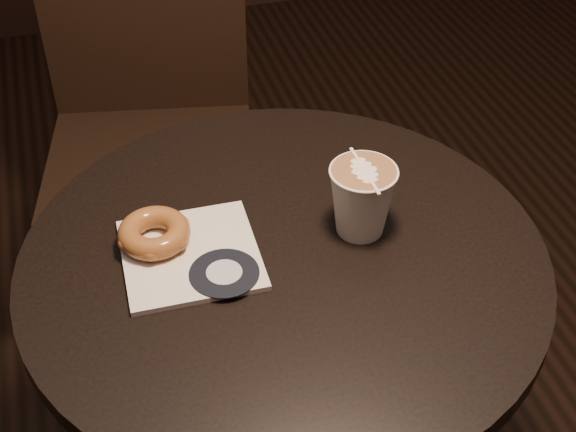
% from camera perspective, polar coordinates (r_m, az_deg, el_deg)
% --- Properties ---
extents(cafe_table, '(0.70, 0.70, 0.75)m').
position_cam_1_polar(cafe_table, '(1.20, -0.28, -9.59)').
color(cafe_table, black).
rests_on(cafe_table, ground).
extents(chair, '(0.50, 0.50, 1.07)m').
position_cam_1_polar(chair, '(1.71, -9.95, 8.94)').
color(chair, black).
rests_on(chair, ground).
extents(pastry_bag, '(0.18, 0.18, 0.01)m').
position_cam_1_polar(pastry_bag, '(1.06, -6.95, -2.74)').
color(pastry_bag, silver).
rests_on(pastry_bag, cafe_table).
extents(doughnut, '(0.10, 0.10, 0.03)m').
position_cam_1_polar(doughnut, '(1.07, -9.50, -1.19)').
color(doughnut, brown).
rests_on(doughnut, pastry_bag).
extents(latte_cup, '(0.09, 0.09, 0.10)m').
position_cam_1_polar(latte_cup, '(1.06, 5.26, 1.11)').
color(latte_cup, white).
rests_on(latte_cup, cafe_table).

